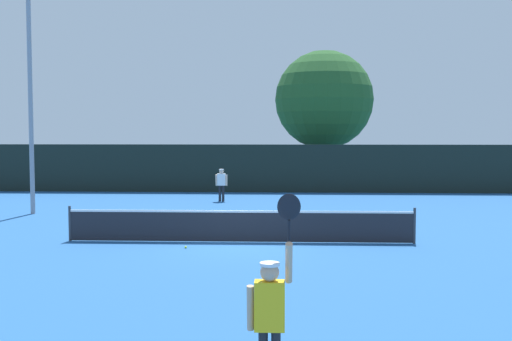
% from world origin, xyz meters
% --- Properties ---
extents(ground_plane, '(120.00, 120.00, 0.00)m').
position_xyz_m(ground_plane, '(0.00, 0.00, 0.00)').
color(ground_plane, '#235693').
extents(tennis_net, '(10.45, 0.08, 1.07)m').
position_xyz_m(tennis_net, '(0.00, 0.00, 0.51)').
color(tennis_net, '#232328').
rests_on(tennis_net, ground).
extents(perimeter_fence, '(33.68, 0.12, 2.62)m').
position_xyz_m(perimeter_fence, '(0.00, 15.32, 1.31)').
color(perimeter_fence, black).
rests_on(perimeter_fence, ground).
extents(player_serving, '(0.67, 0.40, 2.55)m').
position_xyz_m(player_serving, '(1.12, -10.78, 1.13)').
color(player_serving, yellow).
rests_on(player_serving, ground).
extents(player_receiving, '(0.57, 0.23, 1.55)m').
position_xyz_m(player_receiving, '(-1.63, 10.83, 0.94)').
color(player_receiving, white).
rests_on(player_receiving, ground).
extents(tennis_ball, '(0.07, 0.07, 0.07)m').
position_xyz_m(tennis_ball, '(-1.49, -1.03, 0.03)').
color(tennis_ball, '#CCE033').
rests_on(tennis_ball, ground).
extents(light_pole, '(1.18, 0.28, 9.03)m').
position_xyz_m(light_pole, '(-8.83, 6.12, 5.09)').
color(light_pole, gray).
rests_on(light_pole, ground).
extents(large_tree, '(6.15, 6.15, 8.39)m').
position_xyz_m(large_tree, '(3.87, 20.73, 5.30)').
color(large_tree, brown).
rests_on(large_tree, ground).
extents(parked_car_near, '(2.04, 4.26, 1.69)m').
position_xyz_m(parked_car_near, '(-8.20, 20.46, 0.78)').
color(parked_car_near, red).
rests_on(parked_car_near, ground).
extents(parked_car_mid, '(2.29, 4.36, 1.69)m').
position_xyz_m(parked_car_mid, '(2.24, 21.12, 0.78)').
color(parked_car_mid, red).
rests_on(parked_car_mid, ground).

